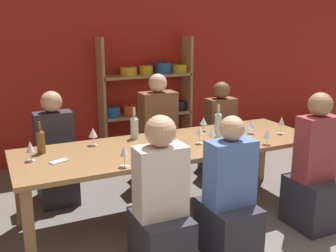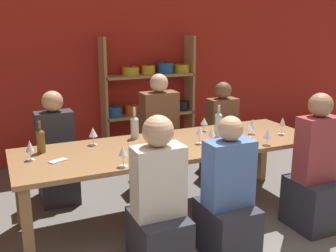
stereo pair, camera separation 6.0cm
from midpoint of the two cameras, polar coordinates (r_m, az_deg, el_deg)
name	(u,v)px [view 2 (the right image)]	position (r m, az deg, el deg)	size (l,w,h in m)	color
wall_back_red	(115,59)	(5.52, -7.43, 9.66)	(8.80, 0.06, 2.70)	red
shelf_unit	(150,107)	(5.58, -2.27, 2.72)	(1.32, 0.30, 1.65)	tan
dining_table	(172,151)	(3.70, 1.11, -3.67)	(2.87, 0.93, 0.72)	olive
wine_bottle_green	(135,126)	(3.85, -4.42, -0.05)	(0.08, 0.08, 0.31)	#B2C6C1
wine_bottle_dark	(41,140)	(3.57, -17.53, -1.94)	(0.07, 0.07, 0.28)	brown
wine_bottle_amber	(218,125)	(3.85, 7.77, 0.20)	(0.07, 0.07, 0.33)	#B2C6C1
wine_glass_red_a	(123,152)	(3.09, -6.01, -3.71)	(0.07, 0.07, 0.17)	white
wine_glass_empty_a	(30,146)	(3.39, -18.95, -2.82)	(0.07, 0.07, 0.17)	white
wine_glass_red_b	(204,122)	(4.12, 5.68, 0.65)	(0.08, 0.08, 0.14)	white
wine_glass_red_c	(168,134)	(3.55, 0.49, -1.20)	(0.07, 0.07, 0.16)	white
wine_glass_red_d	(283,122)	(4.14, 16.69, 0.54)	(0.07, 0.07, 0.18)	white
wine_glass_empty_b	(212,132)	(3.67, 6.83, -0.87)	(0.08, 0.08, 0.16)	white
wine_glass_white_a	(93,133)	(3.68, -10.37, -0.95)	(0.08, 0.08, 0.17)	white
wine_glass_white_b	(249,127)	(3.94, 12.08, -0.16)	(0.08, 0.08, 0.15)	white
wine_glass_empty_c	(268,134)	(3.74, 14.72, -1.10)	(0.08, 0.08, 0.15)	white
wine_glass_empty_d	(253,124)	(4.09, 12.59, 0.31)	(0.08, 0.08, 0.15)	white
wine_glass_white_c	(200,131)	(3.67, 5.09, -0.74)	(0.07, 0.07, 0.16)	white
cell_phone	(58,161)	(3.33, -15.14, -4.90)	(0.17, 0.12, 0.01)	silver
person_near_a	(159,214)	(2.96, -0.76, -12.67)	(0.37, 0.46, 1.20)	#2D2D38
person_far_a	(221,140)	(4.91, 8.09, -1.96)	(0.36, 0.45, 1.14)	#2D2D38
person_near_b	(227,206)	(3.19, 9.16, -11.40)	(0.37, 0.47, 1.15)	#2D2D38
person_far_b	(57,160)	(4.25, -15.44, -4.84)	(0.38, 0.47, 1.17)	#2D2D38
person_near_c	(313,179)	(3.77, 20.78, -7.18)	(0.35, 0.44, 1.25)	#2D2D38
person_far_c	(159,143)	(4.57, -0.90, -2.50)	(0.41, 0.52, 1.27)	#2D2D38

